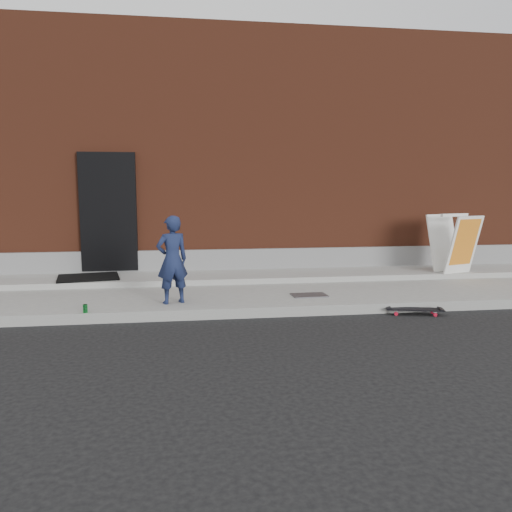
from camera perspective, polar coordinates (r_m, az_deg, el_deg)
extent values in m
plane|color=black|center=(7.19, 1.47, -7.07)|extent=(80.00, 80.00, 0.00)
cube|color=gray|center=(8.61, -0.20, -4.11)|extent=(20.00, 3.00, 0.15)
cube|color=gray|center=(9.47, -0.96, -2.29)|extent=(20.00, 1.20, 0.10)
cube|color=#612C1A|center=(13.92, -3.39, 10.31)|extent=(20.00, 8.00, 5.00)
cube|color=gray|center=(9.99, -1.37, -0.33)|extent=(20.00, 0.10, 0.40)
cube|color=black|center=(9.93, -16.50, 4.83)|extent=(1.05, 0.12, 2.25)
imported|color=#182144|center=(7.41, -9.55, -0.43)|extent=(0.55, 0.45, 1.30)
cylinder|color=#B31228|center=(7.85, 19.51, -6.04)|extent=(0.06, 0.05, 0.06)
cylinder|color=#B31228|center=(7.69, 19.79, -6.33)|extent=(0.06, 0.05, 0.06)
cylinder|color=#B31228|center=(7.75, 15.52, -6.05)|extent=(0.06, 0.05, 0.06)
cylinder|color=#B31228|center=(7.58, 15.71, -6.36)|extent=(0.06, 0.05, 0.06)
cube|color=silver|center=(7.76, 19.66, -5.92)|extent=(0.09, 0.18, 0.02)
cube|color=silver|center=(7.66, 15.62, -5.94)|extent=(0.09, 0.18, 0.02)
cube|color=black|center=(7.70, 17.66, -5.81)|extent=(0.82, 0.40, 0.02)
cube|color=white|center=(10.10, 22.64, 1.17)|extent=(0.73, 0.50, 1.10)
cube|color=white|center=(10.43, 20.59, 1.45)|extent=(0.73, 0.50, 1.10)
cube|color=yellow|center=(10.09, 22.75, 0.84)|extent=(0.60, 0.40, 0.87)
cube|color=white|center=(10.22, 21.75, 4.37)|extent=(0.66, 0.27, 0.06)
cylinder|color=#1B8B34|center=(7.22, -18.93, -5.70)|extent=(0.07, 0.07, 0.12)
cube|color=black|center=(9.44, -18.61, -2.31)|extent=(1.18, 1.02, 0.03)
cube|color=#4F4F53|center=(7.98, 6.10, -4.47)|extent=(0.56, 0.37, 0.02)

